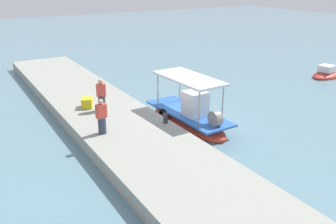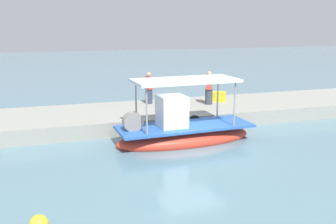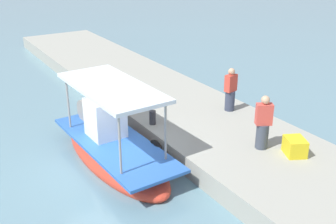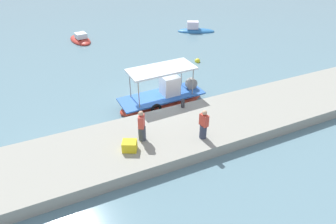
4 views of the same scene
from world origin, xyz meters
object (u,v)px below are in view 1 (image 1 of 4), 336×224
at_px(fisherman_by_crate, 102,96).
at_px(cargo_crate, 87,103).
at_px(main_fishing_boat, 189,117).
at_px(fisherman_near_bollard, 102,118).
at_px(mooring_bollard, 165,118).
at_px(moored_boat_mid, 328,74).

xyz_separation_m(fisherman_by_crate, cargo_crate, (-0.88, -0.56, -0.54)).
distance_m(fisherman_by_crate, cargo_crate, 1.17).
bearing_deg(cargo_crate, main_fishing_boat, 49.57).
height_order(main_fishing_boat, fisherman_near_bollard, main_fishing_boat).
distance_m(main_fishing_boat, fisherman_by_crate, 4.93).
height_order(fisherman_near_bollard, mooring_bollard, fisherman_near_bollard).
xyz_separation_m(mooring_bollard, moored_boat_mid, (-3.32, 17.33, -0.78)).
distance_m(fisherman_near_bollard, mooring_bollard, 3.30).
distance_m(main_fishing_boat, moored_boat_mid, 15.76).
height_order(main_fishing_boat, moored_boat_mid, main_fishing_boat).
relative_size(main_fishing_boat, moored_boat_mid, 1.52).
bearing_deg(cargo_crate, mooring_bollard, 31.09).
bearing_deg(fisherman_near_bollard, main_fishing_boat, 91.33).
bearing_deg(moored_boat_mid, cargo_crate, -92.87).
distance_m(mooring_bollard, cargo_crate, 5.04).
bearing_deg(main_fishing_boat, fisherman_near_bollard, -88.67).
height_order(fisherman_by_crate, moored_boat_mid, fisherman_by_crate).
xyz_separation_m(fisherman_near_bollard, moored_boat_mid, (-2.89, 20.56, -1.30)).
height_order(fisherman_by_crate, mooring_bollard, fisherman_by_crate).
distance_m(main_fishing_boat, cargo_crate, 5.83).
bearing_deg(cargo_crate, fisherman_near_bollard, -9.10).
height_order(main_fishing_boat, mooring_bollard, main_fishing_boat).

